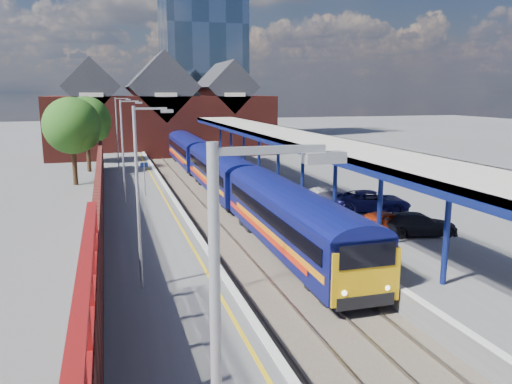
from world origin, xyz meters
TOP-DOWN VIEW (x-y plane):
  - ground at (0.00, 30.00)m, footprint 240.00×240.00m
  - ballast_bed at (0.00, 20.00)m, footprint 6.00×76.00m
  - rails at (0.00, 20.00)m, footprint 4.51×76.00m
  - left_platform at (-5.50, 20.00)m, footprint 5.00×76.00m
  - right_platform at (6.00, 20.00)m, footprint 6.00×76.00m
  - coping_left at (-3.15, 20.00)m, footprint 0.30×76.00m
  - coping_right at (3.15, 20.00)m, footprint 0.30×76.00m
  - yellow_line at (-3.75, 20.00)m, footprint 0.14×76.00m
  - train at (1.49, 35.68)m, footprint 2.99×65.93m
  - canopy at (5.48, 21.95)m, footprint 4.50×52.00m
  - lamp_post_b at (-6.36, 6.00)m, footprint 1.48×0.18m
  - lamp_post_c at (-6.36, 22.00)m, footprint 1.48×0.18m
  - lamp_post_d at (-6.36, 38.00)m, footprint 1.48×0.18m
  - platform_sign at (-5.00, 24.00)m, footprint 0.55×0.08m
  - brick_wall at (-8.10, 13.54)m, footprint 0.35×50.00m
  - station_building at (0.00, 58.00)m, footprint 30.00×12.12m
  - glass_tower at (10.00, 80.00)m, footprint 14.20×14.20m
  - tree_near at (-10.35, 35.91)m, footprint 5.20×5.20m
  - tree_far at (-9.35, 43.91)m, footprint 5.20×5.20m
  - parked_car_red at (6.42, 9.93)m, footprint 4.20×2.85m
  - parked_car_silver at (6.41, 16.65)m, footprint 4.00×1.53m
  - parked_car_dark at (8.13, 9.31)m, footprint 4.43×2.60m
  - parked_car_blue at (8.50, 14.82)m, footprint 5.29×3.73m

SIDE VIEW (x-z plane):
  - ground at x=0.00m, z-range 0.00..0.00m
  - ballast_bed at x=0.00m, z-range 0.00..0.06m
  - rails at x=0.00m, z-range 0.05..0.19m
  - left_platform at x=-5.50m, z-range 0.00..1.00m
  - right_platform at x=6.00m, z-range 0.00..1.00m
  - yellow_line at x=-3.75m, z-range 1.00..1.01m
  - coping_left at x=-3.15m, z-range 1.00..1.05m
  - coping_right at x=3.15m, z-range 1.00..1.05m
  - parked_car_dark at x=8.13m, z-range 1.00..2.20m
  - parked_car_silver at x=6.41m, z-range 1.00..2.30m
  - parked_car_red at x=6.42m, z-range 1.00..2.33m
  - parked_car_blue at x=8.50m, z-range 1.00..2.34m
  - train at x=1.49m, z-range 0.40..3.85m
  - brick_wall at x=-8.10m, z-range 0.52..4.38m
  - platform_sign at x=-5.00m, z-range 1.44..3.94m
  - lamp_post_b at x=-6.36m, z-range 1.49..8.49m
  - lamp_post_c at x=-6.36m, z-range 1.49..8.49m
  - lamp_post_d at x=-6.36m, z-range 1.49..8.49m
  - canopy at x=5.48m, z-range 3.01..7.49m
  - tree_near at x=-10.35m, z-range 1.30..9.40m
  - tree_far at x=-9.35m, z-range 1.30..9.40m
  - station_building at x=0.00m, z-range -1.44..12.34m
  - glass_tower at x=10.00m, z-range 0.05..40.35m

